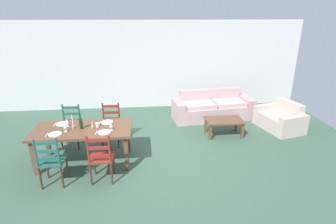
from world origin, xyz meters
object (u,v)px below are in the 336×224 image
object	(u,v)px
dining_table	(83,132)
dining_chair_far_left	(71,126)
dining_chair_far_right	(111,125)
wine_glass_near_left	(65,126)
wine_bottle	(81,123)
coffee_cup_primary	(97,125)
wine_glass_near_right	(111,125)
dining_chair_near_left	(51,161)
wine_glass_far_left	(67,121)
couch	(212,108)
armchair_upholstered	(281,119)
coffee_table	(224,122)
dining_chair_near_right	(101,158)

from	to	relation	value
dining_table	dining_chair_far_left	distance (m)	0.92
dining_chair_far_right	wine_glass_near_left	world-z (taller)	dining_chair_far_right
wine_bottle	coffee_cup_primary	size ratio (longest dim) A/B	3.51
dining_chair_far_right	wine_glass_near_right	distance (m)	1.02
wine_bottle	wine_glass_near_right	size ratio (longest dim) A/B	1.96
dining_table	wine_bottle	distance (m)	0.21
wine_bottle	dining_chair_far_right	bearing A→B (deg)	59.81
dining_chair_far_right	coffee_cup_primary	size ratio (longest dim) A/B	10.67
dining_chair_near_left	dining_chair_far_left	xyz separation A→B (m)	(-0.02, 1.53, 0.00)
dining_chair_near_left	coffee_cup_primary	xyz separation A→B (m)	(0.70, 0.79, 0.32)
dining_chair_far_right	wine_glass_far_left	xyz separation A→B (m)	(-0.77, -0.65, 0.38)
couch	armchair_upholstered	bearing A→B (deg)	-30.31
wine_bottle	coffee_cup_primary	bearing A→B (deg)	10.34
dining_table	dining_chair_far_left	world-z (taller)	dining_chair_far_left
dining_chair_near_left	wine_bottle	world-z (taller)	wine_bottle
couch	armchair_upholstered	world-z (taller)	couch
dining_chair_near_left	coffee_table	bearing A→B (deg)	25.54
dining_chair_near_left	wine_glass_near_left	distance (m)	0.74
dining_chair_far_right	couch	bearing A→B (deg)	27.00
wine_glass_near_right	wine_glass_far_left	xyz separation A→B (m)	(-0.89, 0.29, 0.00)
dining_chair_near_left	armchair_upholstered	size ratio (longest dim) A/B	0.73
dining_chair_far_right	armchair_upholstered	bearing A→B (deg)	5.86
wine_glass_near_right	wine_glass_far_left	bearing A→B (deg)	161.97
wine_bottle	armchair_upholstered	bearing A→B (deg)	14.55
wine_bottle	wine_glass_far_left	bearing A→B (deg)	152.99
wine_glass_near_right	coffee_cup_primary	size ratio (longest dim) A/B	1.79
dining_table	wine_glass_far_left	distance (m)	0.40
dining_chair_near_left	wine_glass_far_left	distance (m)	0.97
dining_chair_near_left	couch	distance (m)	4.66
dining_table	dining_chair_far_right	size ratio (longest dim) A/B	1.98
wine_glass_near_right	coffee_cup_primary	xyz separation A→B (m)	(-0.29, 0.19, -0.07)
wine_glass_far_left	dining_table	bearing A→B (deg)	-23.33
dining_chair_near_right	dining_chair_far_right	world-z (taller)	same
dining_chair_near_right	coffee_table	size ratio (longest dim) A/B	1.07
dining_chair_far_left	wine_glass_near_left	bearing A→B (deg)	-81.03
wine_glass_near_left	wine_glass_near_right	world-z (taller)	same
wine_glass_near_left	couch	xyz separation A→B (m)	(3.49, 2.31, -0.57)
dining_table	wine_glass_near_left	size ratio (longest dim) A/B	11.80
dining_chair_far_left	armchair_upholstered	world-z (taller)	dining_chair_far_left
dining_table	wine_glass_far_left	world-z (taller)	wine_glass_far_left
coffee_cup_primary	dining_chair_near_left	bearing A→B (deg)	-131.59
dining_chair_far_left	wine_glass_far_left	bearing A→B (deg)	-79.98
wine_glass_far_left	couch	distance (m)	4.11
dining_chair_near_left	wine_glass_far_left	xyz separation A→B (m)	(0.09, 0.89, 0.38)
dining_table	coffee_cup_primary	size ratio (longest dim) A/B	21.11
wine_bottle	coffee_cup_primary	world-z (taller)	wine_bottle
coffee_cup_primary	dining_chair_far_left	bearing A→B (deg)	133.89
dining_chair_near_right	coffee_cup_primary	xyz separation A→B (m)	(-0.15, 0.76, 0.32)
dining_chair_near_right	dining_chair_far_right	xyz separation A→B (m)	(0.02, 1.51, 0.00)
dining_table	dining_chair_far_left	bearing A→B (deg)	119.01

